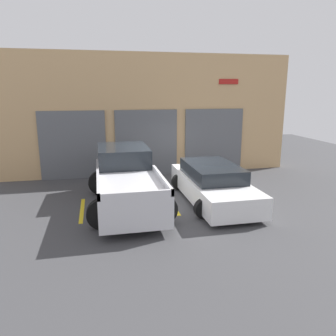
# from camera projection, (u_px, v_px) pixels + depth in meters

# --- Properties ---
(ground_plane) EXTENTS (28.00, 28.00, 0.00)m
(ground_plane) POSITION_uv_depth(u_px,v_px,m) (165.00, 194.00, 11.82)
(ground_plane) COLOR #3D3D3F
(shophouse_building) EXTENTS (12.75, 0.68, 5.22)m
(shophouse_building) POSITION_uv_depth(u_px,v_px,m) (149.00, 116.00, 14.35)
(shophouse_building) COLOR tan
(shophouse_building) RESTS_ON ground
(pickup_truck) EXTENTS (2.50, 5.06, 1.74)m
(pickup_truck) POSITION_uv_depth(u_px,v_px,m) (126.00, 180.00, 10.63)
(pickup_truck) COLOR silver
(pickup_truck) RESTS_ON ground
(sedan_white) EXTENTS (2.15, 4.71, 1.25)m
(sedan_white) POSITION_uv_depth(u_px,v_px,m) (212.00, 184.00, 11.03)
(sedan_white) COLOR white
(sedan_white) RESTS_ON ground
(parking_stripe_far_left) EXTENTS (0.12, 2.20, 0.01)m
(parking_stripe_far_left) POSITION_uv_depth(u_px,v_px,m) (82.00, 210.00, 10.25)
(parking_stripe_far_left) COLOR gold
(parking_stripe_far_left) RESTS_ON ground
(parking_stripe_left) EXTENTS (0.12, 2.20, 0.01)m
(parking_stripe_left) POSITION_uv_depth(u_px,v_px,m) (171.00, 204.00, 10.84)
(parking_stripe_left) COLOR gold
(parking_stripe_left) RESTS_ON ground
(parking_stripe_centre) EXTENTS (0.12, 2.20, 0.01)m
(parking_stripe_centre) POSITION_uv_depth(u_px,v_px,m) (251.00, 198.00, 11.43)
(parking_stripe_centre) COLOR gold
(parking_stripe_centre) RESTS_ON ground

